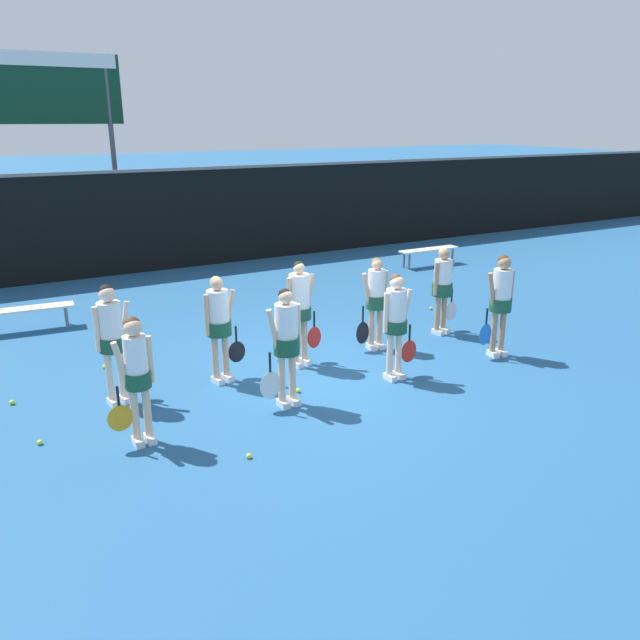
{
  "coord_description": "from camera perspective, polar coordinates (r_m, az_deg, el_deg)",
  "views": [
    {
      "loc": [
        -4.46,
        -7.99,
        3.9
      ],
      "look_at": [
        0.0,
        0.06,
        0.93
      ],
      "focal_mm": 35.0,
      "sensor_mm": 36.0,
      "label": 1
    }
  ],
  "objects": [
    {
      "name": "tennis_ball_6",
      "position": [
        10.03,
        -26.33,
        -6.76
      ],
      "size": [
        0.07,
        0.07,
        0.07
      ],
      "primitive_type": "sphere",
      "color": "#CCE033",
      "rests_on": "ground_plane"
    },
    {
      "name": "player_3",
      "position": [
        10.92,
        16.21,
        2.05
      ],
      "size": [
        0.64,
        0.37,
        1.77
      ],
      "rotation": [
        0.0,
        0.0,
        -0.11
      ],
      "color": "tan",
      "rests_on": "ground_plane"
    },
    {
      "name": "player_6",
      "position": [
        10.08,
        -1.86,
        1.39
      ],
      "size": [
        0.65,
        0.38,
        1.76
      ],
      "rotation": [
        0.0,
        0.0,
        0.17
      ],
      "color": "tan",
      "rests_on": "ground_plane"
    },
    {
      "name": "scoreboard",
      "position": [
        18.42,
        -23.87,
        17.67
      ],
      "size": [
        3.89,
        0.15,
        5.53
      ],
      "color": "#515156",
      "rests_on": "ground_plane"
    },
    {
      "name": "player_1",
      "position": [
        8.64,
        -3.14,
        -1.71
      ],
      "size": [
        0.66,
        0.37,
        1.72
      ],
      "rotation": [
        0.0,
        0.0,
        0.08
      ],
      "color": "beige",
      "rests_on": "ground_plane"
    },
    {
      "name": "tennis_ball_0",
      "position": [
        10.84,
        -19.13,
        -4.07
      ],
      "size": [
        0.06,
        0.06,
        0.06
      ],
      "primitive_type": "sphere",
      "color": "#CCE033",
      "rests_on": "ground_plane"
    },
    {
      "name": "tennis_ball_5",
      "position": [
        12.93,
        6.57,
        0.37
      ],
      "size": [
        0.07,
        0.07,
        0.07
      ],
      "primitive_type": "sphere",
      "color": "#CCE033",
      "rests_on": "ground_plane"
    },
    {
      "name": "ground_plane",
      "position": [
        9.95,
        0.15,
        -5.18
      ],
      "size": [
        140.0,
        140.0,
        0.0
      ],
      "primitive_type": "plane",
      "color": "#235684"
    },
    {
      "name": "tennis_ball_2",
      "position": [
        13.58,
        10.11,
        1.06
      ],
      "size": [
        0.07,
        0.07,
        0.07
      ],
      "primitive_type": "sphere",
      "color": "#CCE033",
      "rests_on": "ground_plane"
    },
    {
      "name": "player_4",
      "position": [
        9.15,
        -18.51,
        -1.21
      ],
      "size": [
        0.65,
        0.37,
        1.76
      ],
      "rotation": [
        0.0,
        0.0,
        0.17
      ],
      "color": "beige",
      "rests_on": "ground_plane"
    },
    {
      "name": "fence_windscreen",
      "position": [
        17.31,
        -13.92,
        8.92
      ],
      "size": [
        60.0,
        0.08,
        2.69
      ],
      "color": "black",
      "rests_on": "ground_plane"
    },
    {
      "name": "player_2",
      "position": [
        9.62,
        6.96,
        0.21
      ],
      "size": [
        0.65,
        0.37,
        1.69
      ],
      "rotation": [
        0.0,
        0.0,
        0.05
      ],
      "color": "beige",
      "rests_on": "ground_plane"
    },
    {
      "name": "player_8",
      "position": [
        11.88,
        11.15,
        3.27
      ],
      "size": [
        0.66,
        0.38,
        1.65
      ],
      "rotation": [
        0.0,
        0.0,
        0.21
      ],
      "color": "tan",
      "rests_on": "ground_plane"
    },
    {
      "name": "player_0",
      "position": [
        7.94,
        -16.44,
        -4.48
      ],
      "size": [
        0.62,
        0.32,
        1.67
      ],
      "rotation": [
        0.0,
        0.0,
        0.04
      ],
      "color": "beige",
      "rests_on": "ground_plane"
    },
    {
      "name": "tennis_ball_3",
      "position": [
        7.74,
        -6.53,
        -12.25
      ],
      "size": [
        0.06,
        0.06,
        0.06
      ],
      "primitive_type": "sphere",
      "color": "#CCE033",
      "rests_on": "ground_plane"
    },
    {
      "name": "bench_far",
      "position": [
        17.64,
        9.92,
        6.22
      ],
      "size": [
        1.81,
        0.39,
        0.48
      ],
      "rotation": [
        0.0,
        0.0,
        -0.02
      ],
      "color": "silver",
      "rests_on": "ground_plane"
    },
    {
      "name": "player_5",
      "position": [
        9.57,
        -9.22,
        -0.06
      ],
      "size": [
        0.65,
        0.38,
        1.68
      ],
      "rotation": [
        0.0,
        0.0,
        0.19
      ],
      "color": "tan",
      "rests_on": "ground_plane"
    },
    {
      "name": "tennis_ball_4",
      "position": [
        8.72,
        -24.25,
        -10.16
      ],
      "size": [
        0.07,
        0.07,
        0.07
      ],
      "primitive_type": "sphere",
      "color": "#CCE033",
      "rests_on": "ground_plane"
    },
    {
      "name": "bench_courtside",
      "position": [
        13.22,
        -25.51,
        0.71
      ],
      "size": [
        1.86,
        0.5,
        0.45
      ],
      "rotation": [
        0.0,
        0.0,
        -0.08
      ],
      "color": "silver",
      "rests_on": "ground_plane"
    },
    {
      "name": "player_7",
      "position": [
        10.9,
        5.13,
        2.13
      ],
      "size": [
        0.62,
        0.35,
        1.64
      ],
      "rotation": [
        0.0,
        0.0,
        -0.04
      ],
      "color": "tan",
      "rests_on": "ground_plane"
    },
    {
      "name": "tennis_ball_1",
      "position": [
        9.39,
        -2.0,
        -6.45
      ],
      "size": [
        0.07,
        0.07,
        0.07
      ],
      "primitive_type": "sphere",
      "color": "#CCE033",
      "rests_on": "ground_plane"
    }
  ]
}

